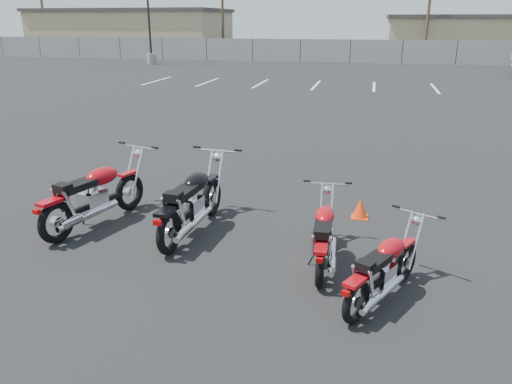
% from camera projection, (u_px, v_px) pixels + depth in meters
% --- Properties ---
extents(ground, '(120.00, 120.00, 0.00)m').
position_uv_depth(ground, '(235.00, 243.00, 7.71)').
color(ground, black).
rests_on(ground, ground).
extents(motorcycle_front_red, '(1.14, 2.34, 1.16)m').
position_uv_depth(motorcycle_front_red, '(95.00, 195.00, 8.23)').
color(motorcycle_front_red, black).
rests_on(motorcycle_front_red, ground).
extents(motorcycle_second_black, '(0.91, 2.36, 1.15)m').
position_uv_depth(motorcycle_second_black, '(192.00, 202.00, 7.92)').
color(motorcycle_second_black, black).
rests_on(motorcycle_second_black, ground).
extents(motorcycle_third_red, '(0.74, 1.92, 0.94)m').
position_uv_depth(motorcycle_third_red, '(324.00, 236.00, 6.93)').
color(motorcycle_third_red, black).
rests_on(motorcycle_third_red, ground).
extents(motorcycle_rear_red, '(1.20, 1.80, 0.91)m').
position_uv_depth(motorcycle_rear_red, '(384.00, 270.00, 6.01)').
color(motorcycle_rear_red, black).
rests_on(motorcycle_rear_red, ground).
extents(training_cone_near, '(0.29, 0.29, 0.34)m').
position_uv_depth(training_cone_near, '(360.00, 208.00, 8.66)').
color(training_cone_near, '#FC3C0D').
rests_on(training_cone_near, ground).
extents(light_pole_west, '(0.80, 0.70, 9.12)m').
position_uv_depth(light_pole_west, '(150.00, 33.00, 38.03)').
color(light_pole_west, gray).
rests_on(light_pole_west, ground).
extents(chainlink_fence, '(80.06, 0.06, 1.80)m').
position_uv_depth(chainlink_fence, '(350.00, 51.00, 39.65)').
color(chainlink_fence, gray).
rests_on(chainlink_fence, ground).
extents(tan_building_west, '(18.40, 10.40, 4.30)m').
position_uv_depth(tan_building_west, '(134.00, 31.00, 50.34)').
color(tan_building_west, tan).
rests_on(tan_building_west, ground).
extents(tan_building_east, '(14.40, 9.40, 3.70)m').
position_uv_depth(tan_building_east, '(467.00, 36.00, 45.52)').
color(tan_building_east, tan).
rests_on(tan_building_east, ground).
extents(utility_pole_a, '(1.80, 0.24, 9.00)m').
position_uv_depth(utility_pole_a, '(42.00, 4.00, 48.44)').
color(utility_pole_a, '#463320').
rests_on(utility_pole_a, ground).
extents(utility_pole_b, '(1.80, 0.24, 9.00)m').
position_uv_depth(utility_pole_b, '(222.00, 3.00, 45.56)').
color(utility_pole_b, '#463320').
rests_on(utility_pole_b, ground).
extents(utility_pole_c, '(1.80, 0.24, 9.00)m').
position_uv_depth(utility_pole_c, '(430.00, 2.00, 40.83)').
color(utility_pole_c, '#463320').
rests_on(utility_pole_c, ground).
extents(parking_line_stripes, '(15.12, 4.00, 0.01)m').
position_uv_depth(parking_line_stripes, '(288.00, 84.00, 26.66)').
color(parking_line_stripes, silver).
rests_on(parking_line_stripes, ground).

